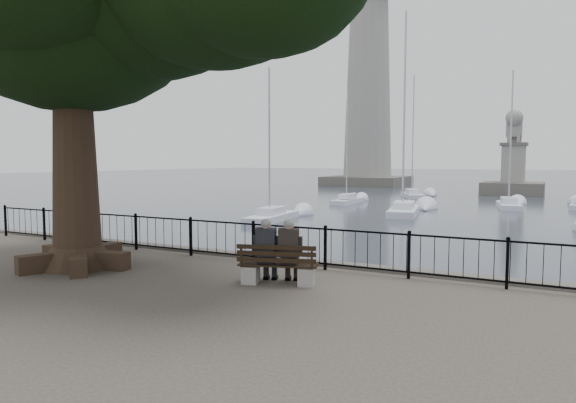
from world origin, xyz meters
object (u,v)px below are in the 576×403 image
Objects in this scene: person_left at (267,253)px; lion_monument at (513,173)px; bench at (278,270)px; lighthouse at (368,88)px; person_right at (290,254)px.

person_left is 0.16× the size of lion_monument.
bench is 65.28m from lighthouse.
bench is 0.42m from person_right.
bench is 1.25× the size of person_left.
person_left is 0.48m from person_right.
person_right is 0.16× the size of lion_monument.
person_right is (0.46, 0.15, 0.00)m from person_left.
lion_monument reaches higher than person_right.
lighthouse is (-18.43, 61.27, 12.13)m from person_left.
bench is at bearing -73.04° from lighthouse.
person_right is at bearing -91.30° from lion_monument.
person_right reaches higher than bench.
bench is 0.43m from person_left.
bench is 49.25m from lion_monument.
person_left is 0.04× the size of lighthouse.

